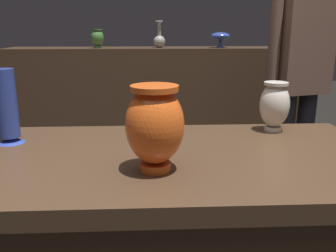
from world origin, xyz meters
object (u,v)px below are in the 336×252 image
at_px(vase_tall_behind, 7,109).
at_px(shelf_vase_center, 159,39).
at_px(shelf_vase_right, 220,36).
at_px(visitor_near_right, 301,70).
at_px(shelf_vase_left, 97,38).
at_px(vase_left_accent, 275,105).
at_px(vase_centerpiece, 155,125).
at_px(shelf_vase_far_right, 277,39).

xyz_separation_m(vase_tall_behind, shelf_vase_center, (0.52, 2.05, 0.15)).
distance_m(shelf_vase_right, visitor_near_right, 1.04).
height_order(shelf_vase_left, shelf_vase_right, shelf_vase_left).
relative_size(vase_left_accent, shelf_vase_center, 0.78).
relative_size(shelf_vase_center, visitor_near_right, 0.14).
height_order(vase_centerpiece, shelf_vase_right, shelf_vase_right).
relative_size(vase_centerpiece, shelf_vase_right, 1.33).
relative_size(shelf_vase_far_right, visitor_near_right, 0.14).
xyz_separation_m(shelf_vase_left, shelf_vase_far_right, (1.56, 0.08, -0.01)).
xyz_separation_m(vase_centerpiece, shelf_vase_left, (-0.45, 2.27, 0.16)).
height_order(vase_centerpiece, shelf_vase_left, shelf_vase_left).
height_order(vase_tall_behind, visitor_near_right, visitor_near_right).
bearing_deg(visitor_near_right, vase_tall_behind, 22.43).
distance_m(vase_tall_behind, shelf_vase_left, 2.02).
xyz_separation_m(vase_centerpiece, vase_tall_behind, (-0.45, 0.25, -0.01)).
bearing_deg(shelf_vase_far_right, vase_centerpiece, -115.36).
height_order(vase_centerpiece, shelf_vase_far_right, shelf_vase_far_right).
bearing_deg(shelf_vase_left, shelf_vase_center, 4.04).
relative_size(vase_left_accent, shelf_vase_right, 1.06).
distance_m(shelf_vase_far_right, shelf_vase_right, 0.53).
bearing_deg(vase_left_accent, vase_centerpiece, -140.54).
relative_size(vase_centerpiece, vase_left_accent, 1.26).
xyz_separation_m(shelf_vase_center, shelf_vase_left, (-0.52, -0.04, 0.02)).
xyz_separation_m(vase_tall_behind, vase_left_accent, (0.87, 0.09, -0.02)).
bearing_deg(shelf_vase_center, shelf_vase_left, -175.96).
xyz_separation_m(vase_left_accent, visitor_near_right, (0.48, 0.95, 0.01)).
relative_size(vase_centerpiece, shelf_vase_far_right, 0.97).
height_order(vase_left_accent, shelf_vase_far_right, shelf_vase_far_right).
bearing_deg(shelf_vase_center, visitor_near_right, -50.44).
xyz_separation_m(vase_tall_behind, visitor_near_right, (1.36, 1.04, -0.00)).
bearing_deg(vase_left_accent, shelf_vase_left, 114.33).
height_order(shelf_vase_center, shelf_vase_left, shelf_vase_center).
distance_m(vase_centerpiece, shelf_vase_center, 2.31).
relative_size(vase_left_accent, shelf_vase_left, 1.12).
relative_size(vase_centerpiece, shelf_vase_center, 0.98).
xyz_separation_m(shelf_vase_right, visitor_near_right, (0.31, -0.98, -0.17)).
xyz_separation_m(vase_tall_behind, shelf_vase_far_right, (1.56, 2.09, 0.15)).
bearing_deg(vase_left_accent, visitor_near_right, 63.03).
relative_size(vase_tall_behind, shelf_vase_far_right, 1.04).
distance_m(vase_left_accent, shelf_vase_left, 2.12).
height_order(vase_left_accent, shelf_vase_center, shelf_vase_center).
bearing_deg(shelf_vase_center, shelf_vase_right, -3.38).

